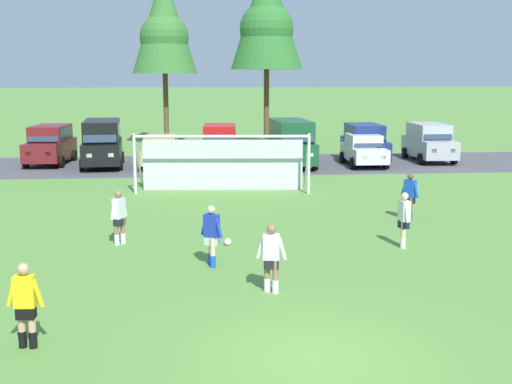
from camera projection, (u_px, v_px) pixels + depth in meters
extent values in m
plane|color=#598C3D|center=(249.00, 200.00, 26.46)|extent=(400.00, 400.00, 0.00)
cube|color=#4C4C51|center=(234.00, 164.00, 36.58)|extent=(52.00, 8.40, 0.01)
sphere|color=white|center=(228.00, 242.00, 19.47)|extent=(0.22, 0.22, 0.22)
sphere|color=black|center=(228.00, 242.00, 19.47)|extent=(0.08, 0.08, 0.08)
sphere|color=red|center=(230.00, 242.00, 19.47)|extent=(0.07, 0.07, 0.07)
cylinder|color=white|center=(309.00, 165.00, 27.56)|extent=(0.12, 0.12, 2.44)
cylinder|color=white|center=(135.00, 165.00, 27.49)|extent=(0.12, 0.12, 2.44)
cylinder|color=white|center=(222.00, 136.00, 27.31)|extent=(7.30, 0.72, 0.12)
cylinder|color=white|center=(307.00, 160.00, 28.43)|extent=(0.24, 1.94, 2.46)
cylinder|color=white|center=(138.00, 160.00, 28.36)|extent=(0.24, 1.94, 2.46)
cube|color=silver|center=(223.00, 165.00, 28.53)|extent=(6.93, 0.61, 2.20)
cylinder|color=tan|center=(22.00, 327.00, 12.21)|extent=(0.14, 0.14, 0.80)
cylinder|color=tan|center=(32.00, 328.00, 12.18)|extent=(0.14, 0.14, 0.80)
cylinder|color=black|center=(23.00, 339.00, 12.25)|extent=(0.15, 0.15, 0.32)
cylinder|color=black|center=(33.00, 340.00, 12.23)|extent=(0.15, 0.15, 0.32)
cube|color=black|center=(26.00, 311.00, 12.14)|extent=(0.35, 0.24, 0.28)
cube|color=yellow|center=(25.00, 291.00, 12.07)|extent=(0.39, 0.26, 0.60)
sphere|color=tan|center=(23.00, 269.00, 11.99)|extent=(0.22, 0.22, 0.22)
cylinder|color=yellow|center=(12.00, 292.00, 12.10)|extent=(0.23, 0.10, 0.55)
cylinder|color=yellow|center=(38.00, 293.00, 12.05)|extent=(0.23, 0.10, 0.55)
cylinder|color=#936B4C|center=(267.00, 275.00, 15.33)|extent=(0.14, 0.14, 0.80)
cylinder|color=#936B4C|center=(275.00, 277.00, 15.22)|extent=(0.14, 0.14, 0.80)
cylinder|color=white|center=(267.00, 285.00, 15.37)|extent=(0.15, 0.15, 0.32)
cylinder|color=white|center=(275.00, 286.00, 15.26)|extent=(0.15, 0.15, 0.32)
cube|color=black|center=(271.00, 263.00, 15.22)|extent=(0.37, 0.27, 0.28)
cube|color=silver|center=(271.00, 247.00, 15.15)|extent=(0.42, 0.30, 0.60)
sphere|color=#936B4C|center=(271.00, 229.00, 15.07)|extent=(0.22, 0.22, 0.22)
cylinder|color=silver|center=(261.00, 247.00, 15.21)|extent=(0.24, 0.13, 0.55)
cylinder|color=silver|center=(282.00, 248.00, 15.09)|extent=(0.24, 0.13, 0.55)
cylinder|color=brown|center=(410.00, 209.00, 22.70)|extent=(0.14, 0.14, 0.80)
cylinder|color=brown|center=(408.00, 208.00, 22.98)|extent=(0.14, 0.14, 0.80)
cylinder|color=blue|center=(410.00, 216.00, 22.74)|extent=(0.15, 0.15, 0.32)
cylinder|color=blue|center=(408.00, 214.00, 23.03)|extent=(0.15, 0.15, 0.32)
cube|color=black|center=(410.00, 199.00, 22.78)|extent=(0.39, 0.40, 0.28)
cube|color=blue|center=(410.00, 189.00, 22.72)|extent=(0.44, 0.44, 0.60)
sphere|color=brown|center=(411.00, 176.00, 22.64)|extent=(0.22, 0.22, 0.22)
cylinder|color=blue|center=(416.00, 190.00, 22.53)|extent=(0.22, 0.23, 0.55)
cylinder|color=blue|center=(404.00, 188.00, 22.91)|extent=(0.22, 0.23, 0.55)
cylinder|color=beige|center=(211.00, 250.00, 17.51)|extent=(0.14, 0.14, 0.80)
cylinder|color=beige|center=(213.00, 253.00, 17.23)|extent=(0.14, 0.14, 0.80)
cylinder|color=blue|center=(211.00, 259.00, 17.55)|extent=(0.15, 0.15, 0.32)
cylinder|color=blue|center=(213.00, 262.00, 17.27)|extent=(0.15, 0.15, 0.32)
cube|color=silver|center=(212.00, 240.00, 17.31)|extent=(0.40, 0.38, 0.28)
cube|color=#1E38B7|center=(212.00, 226.00, 17.24)|extent=(0.45, 0.42, 0.60)
sphere|color=beige|center=(211.00, 210.00, 17.17)|extent=(0.22, 0.22, 0.22)
cylinder|color=#1E38B7|center=(205.00, 225.00, 17.40)|extent=(0.24, 0.21, 0.55)
cylinder|color=#1E38B7|center=(219.00, 228.00, 17.09)|extent=(0.24, 0.21, 0.55)
cylinder|color=beige|center=(403.00, 235.00, 19.12)|extent=(0.14, 0.14, 0.80)
cylinder|color=beige|center=(403.00, 233.00, 19.33)|extent=(0.14, 0.14, 0.80)
cylinder|color=white|center=(403.00, 243.00, 19.16)|extent=(0.15, 0.15, 0.32)
cylinder|color=white|center=(403.00, 241.00, 19.38)|extent=(0.15, 0.15, 0.32)
cube|color=black|center=(404.00, 223.00, 19.17)|extent=(0.27, 0.37, 0.28)
cube|color=silver|center=(404.00, 211.00, 19.10)|extent=(0.30, 0.41, 0.60)
sphere|color=beige|center=(405.00, 196.00, 19.02)|extent=(0.22, 0.22, 0.22)
cylinder|color=silver|center=(407.00, 213.00, 18.85)|extent=(0.13, 0.24, 0.55)
cylinder|color=silver|center=(401.00, 210.00, 19.35)|extent=(0.13, 0.24, 0.55)
cylinder|color=#936B4C|center=(123.00, 231.00, 19.65)|extent=(0.14, 0.14, 0.80)
cylinder|color=#936B4C|center=(117.00, 232.00, 19.49)|extent=(0.14, 0.14, 0.80)
cylinder|color=white|center=(123.00, 238.00, 19.69)|extent=(0.15, 0.15, 0.32)
cylinder|color=white|center=(117.00, 240.00, 19.54)|extent=(0.15, 0.15, 0.32)
cube|color=black|center=(119.00, 221.00, 19.51)|extent=(0.35, 0.40, 0.28)
cube|color=white|center=(119.00, 208.00, 19.44)|extent=(0.38, 0.45, 0.60)
sphere|color=#936B4C|center=(118.00, 194.00, 19.36)|extent=(0.22, 0.22, 0.22)
cylinder|color=white|center=(125.00, 207.00, 19.66)|extent=(0.18, 0.25, 0.55)
cylinder|color=white|center=(113.00, 210.00, 19.23)|extent=(0.18, 0.25, 0.55)
cube|color=maroon|center=(50.00, 150.00, 36.55)|extent=(2.17, 4.70, 1.00)
cube|color=maroon|center=(50.00, 133.00, 36.58)|extent=(1.92, 3.10, 0.84)
cube|color=#28384C|center=(43.00, 136.00, 35.19)|extent=(1.63, 0.47, 0.71)
cube|color=#28384C|center=(66.00, 133.00, 36.61)|extent=(0.19, 2.55, 0.59)
cube|color=white|center=(48.00, 154.00, 34.34)|extent=(0.28, 0.10, 0.20)
cube|color=white|center=(28.00, 154.00, 34.30)|extent=(0.28, 0.10, 0.20)
cube|color=#B21414|center=(70.00, 144.00, 38.78)|extent=(0.28, 0.10, 0.20)
cube|color=#B21414|center=(52.00, 144.00, 38.74)|extent=(0.28, 0.10, 0.20)
cylinder|color=black|center=(61.00, 162.00, 35.27)|extent=(0.28, 0.65, 0.64)
cylinder|color=black|center=(26.00, 162.00, 35.21)|extent=(0.28, 0.65, 0.64)
cylinder|color=black|center=(74.00, 155.00, 38.07)|extent=(0.28, 0.65, 0.64)
cylinder|color=black|center=(41.00, 155.00, 38.01)|extent=(0.28, 0.65, 0.64)
cube|color=black|center=(103.00, 151.00, 35.54)|extent=(2.34, 4.94, 1.10)
cube|color=black|center=(102.00, 130.00, 35.54)|extent=(2.13, 4.23, 1.10)
cube|color=#28384C|center=(100.00, 134.00, 33.63)|extent=(1.70, 0.59, 0.91)
cube|color=#28384C|center=(119.00, 130.00, 35.69)|extent=(0.32, 3.48, 0.77)
cube|color=white|center=(111.00, 155.00, 33.34)|extent=(0.29, 0.10, 0.20)
cube|color=white|center=(89.00, 156.00, 33.16)|extent=(0.29, 0.10, 0.20)
cube|color=#B21414|center=(114.00, 145.00, 37.91)|extent=(0.29, 0.10, 0.20)
cube|color=#B21414|center=(95.00, 145.00, 37.73)|extent=(0.29, 0.10, 0.20)
cylinder|color=black|center=(121.00, 164.00, 34.37)|extent=(0.29, 0.66, 0.64)
cylinder|color=black|center=(82.00, 165.00, 34.03)|extent=(0.29, 0.66, 0.64)
cylinder|color=black|center=(122.00, 157.00, 37.25)|extent=(0.29, 0.66, 0.64)
cylinder|color=black|center=(87.00, 158.00, 36.92)|extent=(0.29, 0.66, 0.64)
cube|color=tan|center=(161.00, 154.00, 35.49)|extent=(2.01, 4.29, 0.76)
cube|color=tan|center=(161.00, 141.00, 35.51)|extent=(1.76, 2.18, 0.64)
cube|color=#28384C|center=(159.00, 143.00, 34.56)|extent=(1.54, 0.39, 0.55)
cube|color=#28384C|center=(177.00, 141.00, 35.55)|extent=(0.13, 1.78, 0.45)
cube|color=white|center=(167.00, 158.00, 33.48)|extent=(0.28, 0.09, 0.20)
cube|color=white|center=(147.00, 158.00, 33.44)|extent=(0.28, 0.09, 0.20)
cube|color=#B21414|center=(174.00, 149.00, 37.53)|extent=(0.28, 0.09, 0.20)
cube|color=#B21414|center=(156.00, 149.00, 37.48)|extent=(0.28, 0.09, 0.20)
cylinder|color=black|center=(176.00, 164.00, 34.32)|extent=(0.27, 0.65, 0.64)
cylinder|color=black|center=(142.00, 165.00, 34.24)|extent=(0.27, 0.65, 0.64)
cylinder|color=black|center=(180.00, 158.00, 36.87)|extent=(0.27, 0.65, 0.64)
cylinder|color=black|center=(148.00, 158.00, 36.80)|extent=(0.27, 0.65, 0.64)
cube|color=red|center=(220.00, 149.00, 36.89)|extent=(2.19, 4.71, 1.00)
cube|color=red|center=(220.00, 132.00, 36.92)|extent=(1.94, 3.11, 0.84)
cube|color=#28384C|center=(219.00, 135.00, 35.53)|extent=(1.64, 0.48, 0.71)
cube|color=#28384C|center=(235.00, 132.00, 36.95)|extent=(0.20, 2.55, 0.59)
cube|color=white|center=(229.00, 153.00, 34.68)|extent=(0.28, 0.10, 0.20)
cube|color=white|center=(209.00, 153.00, 34.65)|extent=(0.28, 0.10, 0.20)
cube|color=#B21414|center=(230.00, 144.00, 39.12)|extent=(0.28, 0.10, 0.20)
cube|color=#B21414|center=(212.00, 144.00, 39.09)|extent=(0.28, 0.10, 0.20)
cylinder|color=black|center=(237.00, 161.00, 35.61)|extent=(0.28, 0.65, 0.64)
cylinder|color=black|center=(202.00, 161.00, 35.55)|extent=(0.28, 0.65, 0.64)
cylinder|color=black|center=(237.00, 155.00, 38.41)|extent=(0.28, 0.65, 0.64)
cylinder|color=black|center=(204.00, 155.00, 38.36)|extent=(0.28, 0.65, 0.64)
cube|color=#194C2D|center=(292.00, 151.00, 35.66)|extent=(2.16, 4.88, 1.10)
cube|color=#194C2D|center=(291.00, 130.00, 35.65)|extent=(1.98, 4.17, 1.10)
cube|color=#28384C|center=(298.00, 134.00, 33.74)|extent=(1.68, 0.53, 0.91)
cube|color=#28384C|center=(307.00, 130.00, 35.78)|extent=(0.19, 3.48, 0.77)
cube|color=white|center=(311.00, 155.00, 33.42)|extent=(0.28, 0.09, 0.20)
cube|color=white|center=(290.00, 155.00, 33.28)|extent=(0.28, 0.09, 0.20)
cube|color=#B21414|center=(293.00, 145.00, 38.02)|extent=(0.28, 0.09, 0.20)
cube|color=#B21414|center=(275.00, 145.00, 37.88)|extent=(0.28, 0.09, 0.20)
cylinder|color=black|center=(315.00, 164.00, 34.44)|extent=(0.27, 0.65, 0.64)
cylinder|color=black|center=(278.00, 165.00, 34.18)|extent=(0.27, 0.65, 0.64)
cylinder|color=black|center=(303.00, 157.00, 37.34)|extent=(0.27, 0.65, 0.64)
cylinder|color=black|center=(269.00, 157.00, 37.08)|extent=(0.27, 0.65, 0.64)
cube|color=silver|center=(364.00, 153.00, 35.96)|extent=(1.87, 4.23, 0.76)
cube|color=silver|center=(364.00, 140.00, 35.98)|extent=(1.69, 2.13, 0.64)
cube|color=#28384C|center=(368.00, 142.00, 35.04)|extent=(1.53, 0.34, 0.55)
cube|color=#28384C|center=(379.00, 140.00, 36.05)|extent=(0.07, 1.79, 0.45)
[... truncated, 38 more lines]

